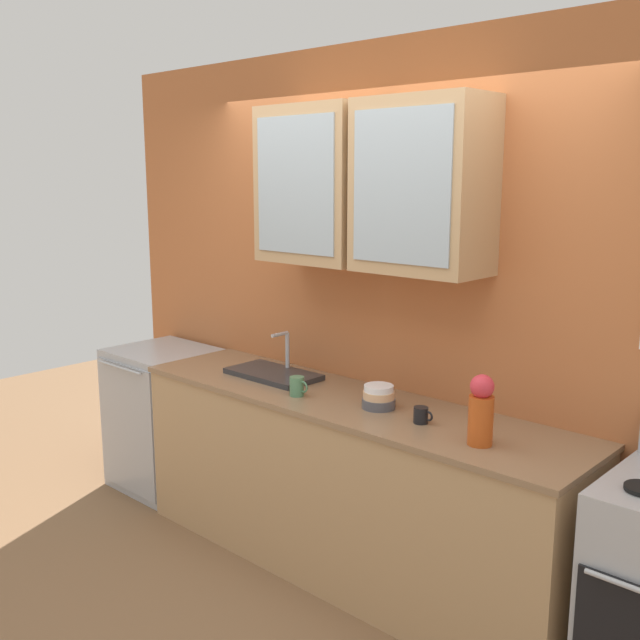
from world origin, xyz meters
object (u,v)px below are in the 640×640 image
at_px(cup_near_sink, 297,386).
at_px(cup_near_bowls, 421,415).
at_px(sink_faucet, 274,373).
at_px(bowl_stack, 378,397).
at_px(dishwasher, 164,418).
at_px(vase, 481,410).

relative_size(cup_near_sink, cup_near_bowls, 1.15).
height_order(sink_faucet, bowl_stack, sink_faucet).
bearing_deg(dishwasher, sink_faucet, 2.75).
relative_size(bowl_stack, cup_near_sink, 1.45).
bearing_deg(vase, cup_near_sink, -178.48).
xyz_separation_m(sink_faucet, dishwasher, (-1.01, -0.05, -0.49)).
bearing_deg(sink_faucet, dishwasher, -177.25).
height_order(vase, dishwasher, vase).
bearing_deg(vase, bowl_stack, 171.13).
bearing_deg(bowl_stack, cup_near_sink, -163.84).
distance_m(vase, dishwasher, 2.51).
relative_size(vase, cup_near_sink, 2.68).
height_order(sink_faucet, dishwasher, sink_faucet).
distance_m(cup_near_sink, cup_near_bowls, 0.72).
relative_size(sink_faucet, cup_near_bowls, 5.36).
distance_m(sink_faucet, dishwasher, 1.13).
height_order(bowl_stack, cup_near_bowls, bowl_stack).
bearing_deg(cup_near_sink, vase, 1.52).
xyz_separation_m(bowl_stack, cup_near_sink, (-0.43, -0.13, -0.00)).
height_order(bowl_stack, cup_near_sink, bowl_stack).
bearing_deg(cup_near_sink, bowl_stack, 16.16).
relative_size(cup_near_bowls, dishwasher, 0.11).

